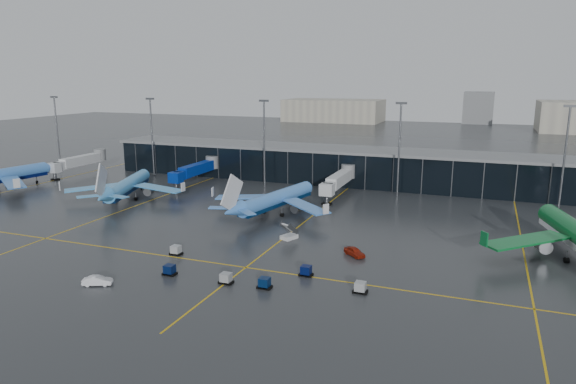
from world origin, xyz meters
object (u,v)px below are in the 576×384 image
(airliner_arkefly, at_px, (127,177))
(baggage_carts, at_px, (247,273))
(airliner_klm_near, at_px, (277,190))
(service_van_white, at_px, (97,281))
(mobile_airstair, at_px, (289,235))
(service_van_red, at_px, (355,252))

(airliner_arkefly, xyz_separation_m, baggage_carts, (53.96, -38.78, -5.14))
(airliner_arkefly, relative_size, baggage_carts, 1.01)
(airliner_klm_near, bearing_deg, service_van_white, -89.59)
(mobile_airstair, height_order, service_van_white, mobile_airstair)
(airliner_arkefly, distance_m, airliner_klm_near, 43.11)
(airliner_klm_near, distance_m, mobile_airstair, 20.75)
(airliner_arkefly, bearing_deg, service_van_white, -75.73)
(mobile_airstair, bearing_deg, airliner_arkefly, -175.07)
(service_van_red, xyz_separation_m, service_van_white, (-34.36, -27.77, -0.06))
(airliner_arkefly, height_order, mobile_airstair, airliner_arkefly)
(airliner_arkefly, xyz_separation_m, mobile_airstair, (52.95, -17.21, -5.13))
(airliner_arkefly, relative_size, mobile_airstair, 10.09)
(airliner_arkefly, relative_size, service_van_white, 8.45)
(baggage_carts, xyz_separation_m, mobile_airstair, (-1.02, 21.57, 0.01))
(mobile_airstair, bearing_deg, baggage_carts, -64.37)
(service_van_white, bearing_deg, mobile_airstair, -55.54)
(service_van_red, bearing_deg, service_van_white, 168.27)
(airliner_klm_near, bearing_deg, baggage_carts, -63.22)
(airliner_klm_near, xyz_separation_m, mobile_airstair, (9.84, -17.57, -5.03))
(baggage_carts, distance_m, service_van_white, 23.51)
(airliner_klm_near, relative_size, baggage_carts, 1.00)
(airliner_klm_near, height_order, service_van_white, airliner_klm_near)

